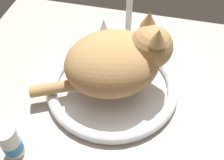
{
  "coord_description": "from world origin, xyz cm",
  "views": [
    {
      "loc": [
        6.5,
        -48.23,
        63.72
      ],
      "look_at": [
        -4.83,
        -0.42,
        7.0
      ],
      "focal_mm": 43.24,
      "sensor_mm": 36.0,
      "label": 1
    }
  ],
  "objects_px": {
    "sink_basin": "(112,86)",
    "cat": "(120,61)",
    "pill_bottle": "(11,143)",
    "faucet": "(128,18)"
  },
  "relations": [
    {
      "from": "faucet",
      "to": "pill_bottle",
      "type": "distance_m",
      "value": 0.51
    },
    {
      "from": "sink_basin",
      "to": "cat",
      "type": "distance_m",
      "value": 0.1
    },
    {
      "from": "faucet",
      "to": "sink_basin",
      "type": "bearing_deg",
      "value": -90.0
    },
    {
      "from": "sink_basin",
      "to": "cat",
      "type": "xyz_separation_m",
      "value": [
        0.02,
        0.01,
        0.1
      ]
    },
    {
      "from": "sink_basin",
      "to": "faucet",
      "type": "height_order",
      "value": "faucet"
    },
    {
      "from": "cat",
      "to": "pill_bottle",
      "type": "relative_size",
      "value": 3.67
    },
    {
      "from": "sink_basin",
      "to": "pill_bottle",
      "type": "xyz_separation_m",
      "value": [
        -0.18,
        -0.24,
        0.03
      ]
    },
    {
      "from": "sink_basin",
      "to": "cat",
      "type": "height_order",
      "value": "cat"
    },
    {
      "from": "cat",
      "to": "pill_bottle",
      "type": "distance_m",
      "value": 0.33
    },
    {
      "from": "cat",
      "to": "pill_bottle",
      "type": "height_order",
      "value": "cat"
    }
  ]
}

